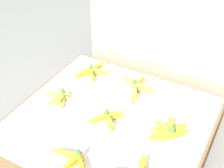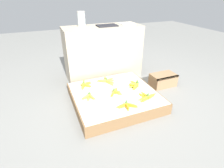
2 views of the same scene
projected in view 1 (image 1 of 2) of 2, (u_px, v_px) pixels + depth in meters
ground_plane at (111, 137)px, 1.76m from camera, size 10.00×10.00×0.00m
display_platform at (111, 128)px, 1.72m from camera, size 1.03×0.97×0.14m
back_vendor_table at (187, 23)px, 2.00m from camera, size 1.17×0.45×0.81m
banana_bunch_front_midleft at (75, 161)px, 1.41m from camera, size 0.25×0.14×0.09m
banana_bunch_middle_left at (59, 97)px, 1.78m from camera, size 0.17×0.17×0.09m
banana_bunch_middle_midleft at (107, 118)px, 1.64m from camera, size 0.17×0.17×0.09m
banana_bunch_middle_midright at (169, 131)px, 1.55m from camera, size 0.19×0.19×0.11m
banana_bunch_back_left at (92, 71)px, 1.99m from camera, size 0.19×0.26×0.08m
banana_bunch_back_midleft at (136, 86)px, 1.86m from camera, size 0.26×0.28×0.09m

